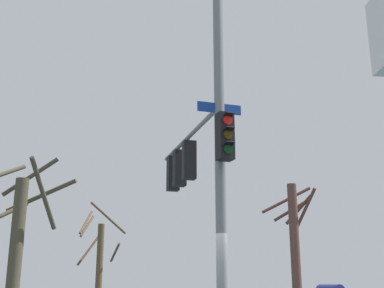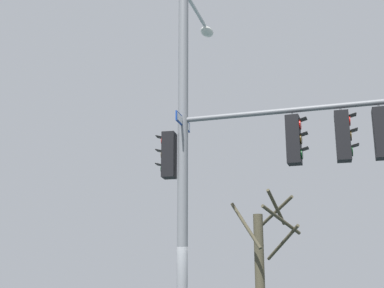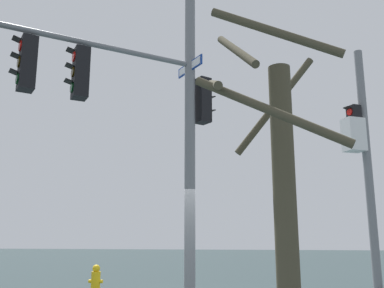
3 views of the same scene
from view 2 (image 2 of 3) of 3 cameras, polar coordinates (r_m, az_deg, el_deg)
The scene contains 2 objects.
main_signal_pole_assembly at distance 11.81m, azimuth 4.79°, elevation 0.92°, with size 6.02×3.81×9.48m.
bare_tree_across_street at distance 15.57m, azimuth 7.99°, elevation -13.28°, with size 1.75×1.83×4.34m.
Camera 2 is at (-9.52, 6.77, 1.87)m, focal length 47.29 mm.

